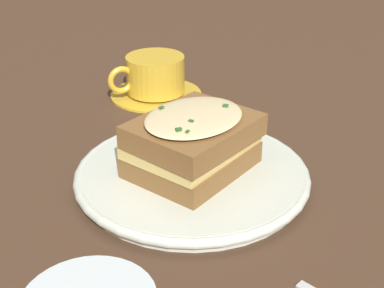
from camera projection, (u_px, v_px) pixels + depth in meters
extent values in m
plane|color=#473021|center=(178.00, 183.00, 0.58)|extent=(2.40, 2.40, 0.00)
cylinder|color=silver|center=(192.00, 176.00, 0.58)|extent=(0.24, 0.24, 0.02)
torus|color=silver|center=(192.00, 173.00, 0.57)|extent=(0.25, 0.25, 0.01)
cube|color=brown|center=(192.00, 159.00, 0.57)|extent=(0.15, 0.13, 0.02)
cube|color=#E0C16B|center=(192.00, 144.00, 0.56)|extent=(0.15, 0.13, 0.01)
cube|color=brown|center=(194.00, 130.00, 0.55)|extent=(0.15, 0.13, 0.02)
ellipsoid|color=beige|center=(194.00, 116.00, 0.54)|extent=(0.13, 0.12, 0.01)
cube|color=#2D6028|center=(191.00, 121.00, 0.52)|extent=(0.00, 0.01, 0.00)
cube|color=#2D6028|center=(226.00, 105.00, 0.55)|extent=(0.00, 0.01, 0.00)
cube|color=#2D6028|center=(179.00, 129.00, 0.50)|extent=(0.01, 0.01, 0.00)
cube|color=#2D6028|center=(188.00, 131.00, 0.50)|extent=(0.00, 0.00, 0.00)
cube|color=#2D6028|center=(162.00, 107.00, 0.55)|extent=(0.01, 0.01, 0.00)
cylinder|color=gold|center=(156.00, 93.00, 0.80)|extent=(0.14, 0.14, 0.01)
cylinder|color=gold|center=(155.00, 74.00, 0.79)|extent=(0.09, 0.09, 0.05)
cylinder|color=#381E0F|center=(155.00, 61.00, 0.78)|extent=(0.07, 0.07, 0.00)
torus|color=gold|center=(121.00, 80.00, 0.76)|extent=(0.04, 0.03, 0.04)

